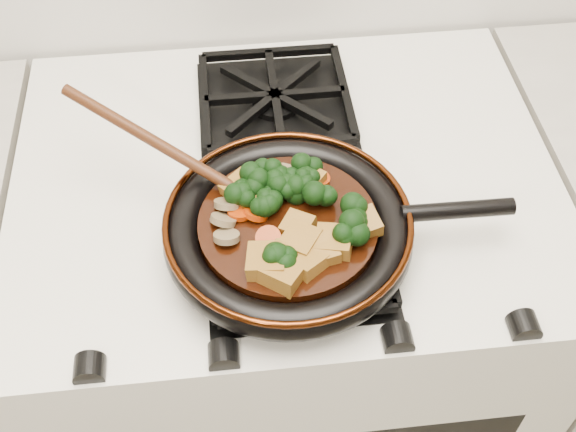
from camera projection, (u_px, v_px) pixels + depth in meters
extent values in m
cube|color=silver|center=(286.00, 339.00, 1.35)|extent=(0.76, 0.60, 0.90)
cylinder|color=black|center=(288.00, 235.00, 0.89)|extent=(0.28, 0.28, 0.01)
torus|color=black|center=(288.00, 231.00, 0.89)|extent=(0.31, 0.31, 0.04)
torus|color=#411B09|center=(288.00, 220.00, 0.87)|extent=(0.30, 0.30, 0.01)
cylinder|color=black|center=(458.00, 210.00, 0.89)|extent=(0.14, 0.02, 0.02)
cylinder|color=black|center=(288.00, 227.00, 0.88)|extent=(0.22, 0.22, 0.02)
cube|color=#8B5F20|center=(243.00, 190.00, 0.89)|extent=(0.06, 0.06, 0.03)
cube|color=#8B5F20|center=(322.00, 251.00, 0.83)|extent=(0.04, 0.04, 0.02)
cube|color=#8B5F20|center=(363.00, 224.00, 0.86)|extent=(0.05, 0.05, 0.03)
cube|color=#8B5F20|center=(267.00, 262.00, 0.82)|extent=(0.05, 0.05, 0.03)
cube|color=#8B5F20|center=(334.00, 242.00, 0.84)|extent=(0.05, 0.05, 0.03)
cube|color=#8B5F20|center=(300.00, 242.00, 0.84)|extent=(0.06, 0.06, 0.02)
cube|color=#8B5F20|center=(283.00, 273.00, 0.81)|extent=(0.06, 0.06, 0.03)
cube|color=#8B5F20|center=(304.00, 182.00, 0.90)|extent=(0.06, 0.06, 0.03)
cube|color=#8B5F20|center=(298.00, 227.00, 0.86)|extent=(0.05, 0.05, 0.03)
cube|color=#8B5F20|center=(308.00, 261.00, 0.83)|extent=(0.05, 0.05, 0.03)
cube|color=#8B5F20|center=(293.00, 253.00, 0.83)|extent=(0.04, 0.04, 0.02)
cube|color=#8B5F20|center=(255.00, 191.00, 0.90)|extent=(0.05, 0.05, 0.03)
cylinder|color=#A32C04|center=(318.00, 179.00, 0.91)|extent=(0.03, 0.03, 0.01)
cylinder|color=#A32C04|center=(256.00, 213.00, 0.88)|extent=(0.03, 0.03, 0.02)
cylinder|color=#A32C04|center=(240.00, 212.00, 0.88)|extent=(0.03, 0.03, 0.01)
cylinder|color=#A32C04|center=(268.00, 238.00, 0.85)|extent=(0.03, 0.03, 0.02)
cylinder|color=#776445|center=(223.00, 220.00, 0.87)|extent=(0.04, 0.04, 0.02)
cylinder|color=#776445|center=(227.00, 237.00, 0.85)|extent=(0.04, 0.04, 0.02)
cylinder|color=#776445|center=(285.00, 171.00, 0.92)|extent=(0.04, 0.04, 0.02)
cylinder|color=#776445|center=(227.00, 204.00, 0.88)|extent=(0.04, 0.04, 0.02)
ellipsoid|color=#411F0E|center=(251.00, 198.00, 0.89)|extent=(0.07, 0.06, 0.02)
cylinder|color=#411F0E|center=(157.00, 143.00, 0.90)|extent=(0.02, 0.02, 0.27)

